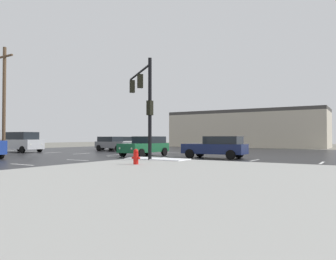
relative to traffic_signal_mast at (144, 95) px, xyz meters
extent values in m
plane|color=slate|center=(-3.76, 3.75, -4.34)|extent=(120.00, 120.00, 0.00)
cube|color=#232326|center=(-3.76, 3.75, -4.33)|extent=(44.00, 44.00, 0.02)
cube|color=#9E9E99|center=(8.24, -8.25, -4.27)|extent=(18.00, 18.00, 0.14)
cube|color=white|center=(1.24, -0.25, -4.17)|extent=(4.00, 1.60, 0.06)
cube|color=silver|center=(-3.76, -6.25, -4.31)|extent=(2.00, 0.15, 0.01)
cube|color=silver|center=(-3.76, -2.25, -4.31)|extent=(2.00, 0.15, 0.01)
cube|color=silver|center=(-3.76, 1.75, -4.31)|extent=(2.00, 0.15, 0.01)
cube|color=silver|center=(-3.76, 5.75, -4.31)|extent=(2.00, 0.15, 0.01)
cube|color=silver|center=(-3.76, 9.75, -4.31)|extent=(2.00, 0.15, 0.01)
cube|color=silver|center=(-3.76, 13.75, -4.31)|extent=(2.00, 0.15, 0.01)
cube|color=silver|center=(-3.76, 17.75, -4.31)|extent=(2.00, 0.15, 0.01)
cube|color=silver|center=(-3.76, 21.75, -4.31)|extent=(2.00, 0.15, 0.01)
cube|color=silver|center=(-21.76, 3.75, -4.31)|extent=(0.15, 2.00, 0.01)
cube|color=silver|center=(-17.76, 3.75, -4.31)|extent=(0.15, 2.00, 0.01)
cube|color=silver|center=(-13.76, 3.75, -4.31)|extent=(0.15, 2.00, 0.01)
cube|color=silver|center=(-9.76, 3.75, -4.31)|extent=(0.15, 2.00, 0.01)
cube|color=silver|center=(-5.76, 3.75, -4.31)|extent=(0.15, 2.00, 0.01)
cube|color=silver|center=(-1.76, 3.75, -4.31)|extent=(0.15, 2.00, 0.01)
cube|color=silver|center=(2.24, 3.75, -4.31)|extent=(0.15, 2.00, 0.01)
cube|color=silver|center=(6.24, 3.75, -4.31)|extent=(0.15, 2.00, 0.01)
cube|color=silver|center=(10.24, 3.75, -4.31)|extent=(0.15, 2.00, 0.01)
cube|color=silver|center=(-0.26, -0.25, -4.31)|extent=(0.45, 7.00, 0.01)
cylinder|color=black|center=(1.16, -0.95, -1.05)|extent=(0.22, 0.22, 6.30)
cylinder|color=black|center=(-0.96, 0.78, 1.70)|extent=(4.32, 3.57, 0.14)
cube|color=black|center=(-0.75, 0.61, 1.08)|extent=(0.44, 0.46, 0.95)
sphere|color=red|center=(-0.87, 0.71, 1.36)|extent=(0.20, 0.20, 0.20)
cube|color=black|center=(-2.65, 2.17, 1.08)|extent=(0.44, 0.46, 0.95)
sphere|color=red|center=(-2.78, 2.27, 1.36)|extent=(0.20, 0.20, 0.20)
cube|color=black|center=(1.16, -0.95, -1.00)|extent=(0.28, 0.36, 0.90)
cylinder|color=red|center=(2.35, -3.92, -3.90)|extent=(0.26, 0.26, 0.60)
sphere|color=red|center=(2.35, -3.92, -3.53)|extent=(0.25, 0.25, 0.25)
cylinder|color=red|center=(2.17, -3.92, -3.87)|extent=(0.12, 0.11, 0.11)
cylinder|color=red|center=(2.53, -3.92, -3.87)|extent=(0.12, 0.11, 0.11)
cube|color=#BCB29E|center=(-3.42, 32.19, -1.75)|extent=(23.63, 8.00, 5.17)
cube|color=#3F3D3A|center=(-3.42, 32.19, 1.08)|extent=(23.63, 8.00, 0.50)
cube|color=slate|center=(-11.08, 9.77, -3.64)|extent=(4.68, 2.31, 0.70)
cube|color=black|center=(-11.75, 9.85, -3.01)|extent=(2.65, 1.93, 0.55)
cylinder|color=black|center=(-9.45, 10.48, -3.99)|extent=(0.68, 0.30, 0.66)
cylinder|color=black|center=(-9.66, 8.70, -3.99)|extent=(0.68, 0.30, 0.66)
cylinder|color=black|center=(-12.49, 10.84, -3.99)|extent=(0.68, 0.30, 0.66)
cylinder|color=black|center=(-12.70, 9.06, -3.99)|extent=(0.68, 0.30, 0.66)
sphere|color=white|center=(-8.82, 10.08, -3.64)|extent=(0.18, 0.18, 0.18)
sphere|color=white|center=(-8.96, 8.94, -3.64)|extent=(0.18, 0.18, 0.18)
cube|color=#141E47|center=(3.19, 4.26, -3.64)|extent=(4.55, 1.93, 0.70)
cube|color=black|center=(3.86, 4.27, -3.01)|extent=(2.52, 1.73, 0.55)
cylinder|color=black|center=(1.69, 3.31, -3.99)|extent=(0.67, 0.24, 0.66)
cylinder|color=black|center=(1.63, 5.11, -3.99)|extent=(0.67, 0.24, 0.66)
cylinder|color=black|center=(4.75, 3.40, -3.99)|extent=(0.67, 0.24, 0.66)
cylinder|color=black|center=(4.69, 5.20, -3.99)|extent=(0.67, 0.24, 0.66)
sphere|color=white|center=(1.01, 3.62, -3.64)|extent=(0.18, 0.18, 0.18)
sphere|color=white|center=(0.97, 4.77, -3.64)|extent=(0.18, 0.18, 0.18)
cube|color=white|center=(-13.89, 13.45, -3.64)|extent=(1.97, 4.57, 0.70)
cube|color=black|center=(-13.87, 14.13, -3.01)|extent=(1.75, 2.54, 0.55)
cylinder|color=black|center=(-13.05, 11.89, -3.99)|extent=(0.25, 0.67, 0.66)
cylinder|color=black|center=(-14.85, 11.96, -3.99)|extent=(0.25, 0.67, 0.66)
cylinder|color=black|center=(-12.93, 14.95, -3.99)|extent=(0.25, 0.67, 0.66)
cylinder|color=black|center=(-14.73, 15.02, -3.99)|extent=(0.25, 0.67, 0.66)
sphere|color=white|center=(-13.40, 11.23, -3.64)|extent=(0.18, 0.18, 0.18)
sphere|color=white|center=(-14.55, 11.28, -3.64)|extent=(0.18, 0.18, 0.18)
cube|color=#B7BABF|center=(-17.30, 2.67, -3.51)|extent=(4.84, 2.06, 0.95)
cube|color=black|center=(-17.30, 2.67, -2.66)|extent=(3.40, 1.87, 0.75)
cylinder|color=black|center=(-15.69, 3.68, -3.99)|extent=(0.66, 0.24, 0.66)
cylinder|color=black|center=(-15.65, 1.73, -3.99)|extent=(0.66, 0.24, 0.66)
cylinder|color=black|center=(-18.95, 3.61, -3.99)|extent=(0.66, 0.24, 0.66)
cylinder|color=black|center=(-18.91, 1.66, -3.99)|extent=(0.66, 0.24, 0.66)
sphere|color=white|center=(-14.96, 3.35, -3.51)|extent=(0.18, 0.18, 0.18)
sphere|color=white|center=(-14.94, 2.10, -3.51)|extent=(0.18, 0.18, 0.18)
cylinder|color=black|center=(-9.31, -4.19, -3.99)|extent=(0.67, 0.25, 0.66)
cube|color=#195933|center=(-2.61, 3.68, -3.64)|extent=(1.97, 4.56, 0.70)
cube|color=black|center=(-2.58, 4.35, -3.01)|extent=(1.75, 2.53, 0.55)
cylinder|color=black|center=(-1.77, 2.11, -3.99)|extent=(0.24, 0.67, 0.66)
cylinder|color=black|center=(-3.57, 2.18, -3.99)|extent=(0.24, 0.67, 0.66)
cylinder|color=black|center=(-1.65, 5.17, -3.99)|extent=(0.24, 0.67, 0.66)
cylinder|color=black|center=(-3.45, 5.24, -3.99)|extent=(0.24, 0.67, 0.66)
sphere|color=white|center=(-2.12, 1.46, -3.64)|extent=(0.18, 0.18, 0.18)
sphere|color=white|center=(-3.27, 1.50, -3.64)|extent=(0.18, 0.18, 0.18)
cylinder|color=brown|center=(-13.63, -1.36, 0.27)|extent=(0.28, 0.28, 9.22)
cube|color=brown|center=(-13.63, -1.36, 4.08)|extent=(2.20, 0.14, 0.14)
camera|label=1|loc=(12.35, -17.02, -2.80)|focal=34.03mm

